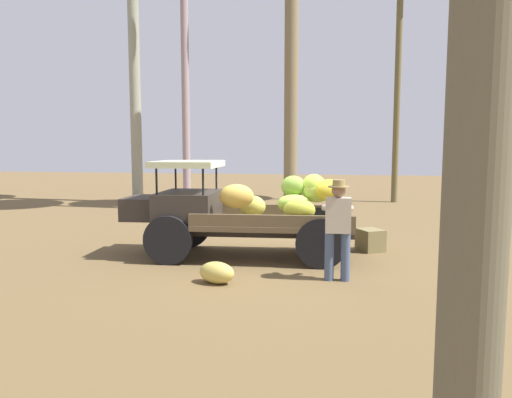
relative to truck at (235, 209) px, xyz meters
name	(u,v)px	position (x,y,z in m)	size (l,w,h in m)	color
ground_plane	(257,255)	(-0.41, -0.19, -0.95)	(60.00, 60.00, 0.00)	brown
truck	(235,209)	(0.00, 0.00, 0.00)	(4.54, 2.01, 1.90)	#312B25
farmer	(338,224)	(-2.02, 1.38, -0.01)	(0.53, 0.47, 1.64)	#465675
wooden_crate	(370,240)	(-2.68, -1.01, -0.72)	(0.45, 0.51, 0.46)	olive
loose_banana_bunch	(217,273)	(-0.14, 1.90, -0.77)	(0.61, 0.36, 0.35)	#CCB653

